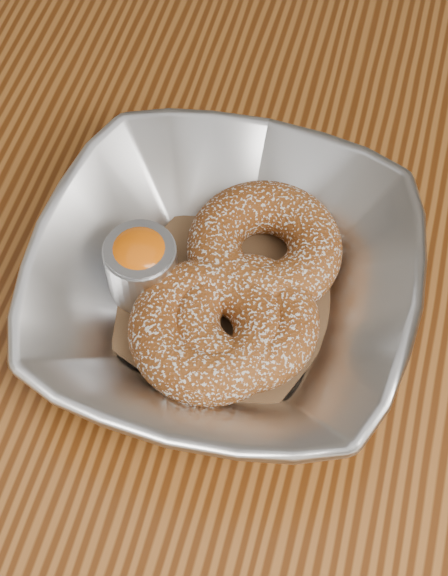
% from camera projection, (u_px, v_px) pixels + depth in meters
% --- Properties ---
extents(ground_plane, '(4.00, 4.00, 0.00)m').
position_uv_depth(ground_plane, '(236.00, 575.00, 1.25)').
color(ground_plane, '#565659').
rests_on(ground_plane, ground).
extents(table, '(1.20, 0.80, 0.75)m').
position_uv_depth(table, '(246.00, 370.00, 0.69)').
color(table, brown).
rests_on(table, ground_plane).
extents(serving_bowl, '(0.25, 0.25, 0.06)m').
position_uv_depth(serving_bowl, '(224.00, 287.00, 0.58)').
color(serving_bowl, silver).
rests_on(serving_bowl, table).
extents(parchment, '(0.19, 0.19, 0.00)m').
position_uv_depth(parchment, '(224.00, 304.00, 0.60)').
color(parchment, brown).
rests_on(parchment, table).
extents(donut_back, '(0.13, 0.13, 0.04)m').
position_uv_depth(donut_back, '(264.00, 248.00, 0.60)').
color(donut_back, brown).
rests_on(donut_back, parchment).
extents(donut_front, '(0.11, 0.11, 0.04)m').
position_uv_depth(donut_front, '(209.00, 330.00, 0.56)').
color(donut_front, brown).
rests_on(donut_front, parchment).
extents(donut_extra, '(0.13, 0.13, 0.04)m').
position_uv_depth(donut_extra, '(243.00, 322.00, 0.57)').
color(donut_extra, brown).
rests_on(donut_extra, parchment).
extents(ramekin, '(0.05, 0.05, 0.05)m').
position_uv_depth(ramekin, '(141.00, 265.00, 0.58)').
color(ramekin, silver).
rests_on(ramekin, table).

